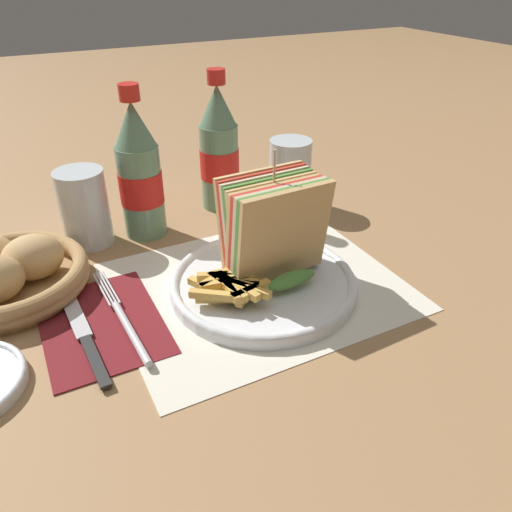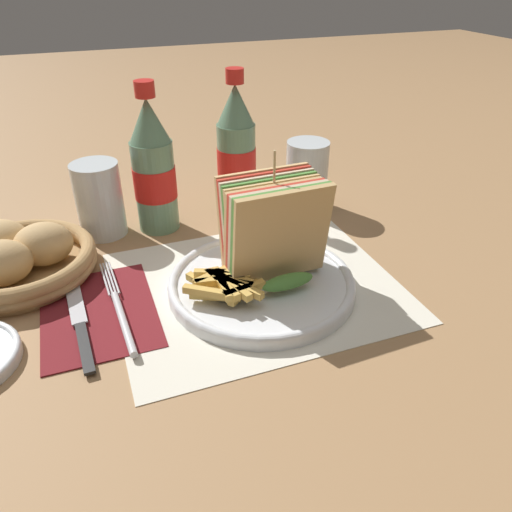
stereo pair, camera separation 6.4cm
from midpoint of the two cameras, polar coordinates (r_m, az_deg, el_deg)
The scene contains 14 objects.
ground_plane at distance 0.63m, azimuth 1.52°, elevation -4.94°, with size 4.00×4.00×0.00m, color #9E754C.
placemat at distance 0.66m, azimuth 2.79°, elevation -3.50°, with size 0.36×0.30×0.00m.
plate_main at distance 0.64m, azimuth 3.49°, elevation -3.22°, with size 0.24×0.24×0.02m.
club_sandwich at distance 0.62m, azimuth 4.98°, elevation 2.91°, with size 0.13×0.10×0.16m.
fries_pile at distance 0.61m, azimuth -0.60°, elevation -3.30°, with size 0.11×0.09×0.02m.
ketchup_blob at distance 0.63m, azimuth -0.76°, elevation -2.21°, with size 0.03×0.03×0.01m.
napkin at distance 0.63m, azimuth -14.80°, elevation -6.28°, with size 0.13×0.18×0.00m.
fork at distance 0.61m, azimuth -12.37°, elevation -6.42°, with size 0.02×0.20×0.01m.
knife at distance 0.62m, azimuth -16.93°, elevation -6.53°, with size 0.03×0.22×0.00m.
coke_bottle_near at distance 0.77m, azimuth -9.27°, elevation 9.68°, with size 0.06×0.06×0.23m.
coke_bottle_far at distance 0.84m, azimuth -0.03°, elevation 11.96°, with size 0.06×0.06×0.23m.
glass_near at distance 0.85m, azimuth 7.97°, elevation 8.65°, with size 0.07×0.07×0.11m.
glass_far at distance 0.78m, azimuth -15.24°, elevation 6.19°, with size 0.07×0.07×0.11m.
bread_basket at distance 0.72m, azimuth -23.33°, elevation -0.38°, with size 0.20×0.20×0.07m.
Camera 2 is at (-0.16, -0.49, 0.38)m, focal length 35.00 mm.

